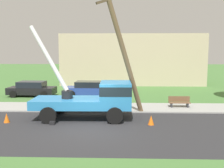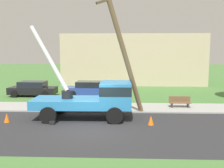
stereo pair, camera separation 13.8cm
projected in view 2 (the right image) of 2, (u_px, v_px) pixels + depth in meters
The scene contains 11 objects.
ground_plane at pixel (105, 94), 26.34m from camera, with size 120.00×120.00×0.00m, color #477538.
road_asphalt at pixel (90, 129), 14.44m from camera, with size 80.00×7.78×0.01m, color #2B2B2D.
sidewalk_strip at pixel (99, 107), 19.83m from camera, with size 80.00×3.11×0.10m, color #9E9E99.
utility_truck at pixel (95, 97), 16.56m from camera, with size 6.80×3.20×5.98m.
leaning_utility_pole at pixel (123, 49), 17.13m from camera, with size 3.25×2.11×8.60m.
traffic_cone_ahead at pixel (151, 120), 15.25m from camera, with size 0.36×0.36×0.56m, color orange.
traffic_cone_behind at pixel (7, 118), 15.81m from camera, with size 0.36×0.36×0.56m, color orange.
parked_sedan_black at pixel (33, 89), 24.96m from camera, with size 4.46×2.12×1.42m.
parked_sedan_blue at pixel (90, 89), 24.95m from camera, with size 4.47×2.14×1.42m.
park_bench at pixel (180, 102), 19.60m from camera, with size 1.60×0.45×0.90m.
lowrise_building_backdrop at pixel (133, 59), 34.50m from camera, with size 18.00×6.00×6.40m, color #C6B293.
Camera 2 is at (1.82, -13.95, 4.29)m, focal length 41.91 mm.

